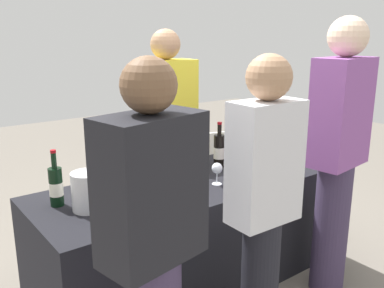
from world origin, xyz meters
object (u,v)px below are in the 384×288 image
object	(u,v)px
guest_2	(338,150)
menu_board	(211,171)
wine_bottle_1	(136,167)
wine_glass_1	(171,178)
wine_glass_4	(239,160)
wine_bottle_2	(172,159)
wine_glass_5	(277,155)
wine_glass_2	(217,169)
ice_bucket	(89,191)
wine_bottle_0	(56,186)
wine_glass_3	(240,168)
wine_glass_0	(135,189)
guest_0	(153,243)
guest_1	(263,203)
wine_bottle_4	(219,151)
server_pouring	(167,132)
wine_bottle_3	(190,157)

from	to	relation	value
guest_2	menu_board	world-z (taller)	guest_2
wine_bottle_1	menu_board	bearing A→B (deg)	30.81
wine_glass_1	wine_glass_4	xyz separation A→B (m)	(0.60, 0.05, -0.01)
wine_bottle_2	menu_board	world-z (taller)	wine_bottle_2
wine_glass_5	wine_bottle_2	bearing A→B (deg)	154.15
wine_bottle_2	guest_2	world-z (taller)	guest_2
wine_glass_1	wine_glass_2	bearing A→B (deg)	-4.31
wine_glass_5	guest_2	bearing A→B (deg)	-87.14
wine_glass_1	ice_bucket	bearing A→B (deg)	168.82
wine_bottle_0	wine_glass_3	world-z (taller)	wine_bottle_0
wine_glass_0	guest_2	size ratio (longest dim) A/B	0.08
wine_bottle_2	wine_glass_5	distance (m)	0.75
wine_bottle_0	guest_2	size ratio (longest dim) A/B	0.18
wine_glass_3	wine_bottle_1	bearing A→B (deg)	148.35
wine_bottle_2	ice_bucket	world-z (taller)	wine_bottle_2
wine_glass_2	guest_0	xyz separation A→B (m)	(-0.87, -0.63, 0.02)
guest_0	guest_1	xyz separation A→B (m)	(0.62, -0.01, 0.02)
guest_0	guest_2	bearing A→B (deg)	-4.02
wine_bottle_2	wine_bottle_1	bearing A→B (deg)	-177.67
wine_bottle_2	ice_bucket	bearing A→B (deg)	-163.83
wine_bottle_2	guest_0	world-z (taller)	guest_0
wine_bottle_0	wine_bottle_4	bearing A→B (deg)	-0.56
wine_glass_3	guest_0	size ratio (longest dim) A/B	0.08
wine_bottle_1	wine_glass_1	bearing A→B (deg)	-74.57
guest_2	wine_bottle_0	bearing A→B (deg)	146.62
wine_glass_5	server_pouring	distance (m)	0.88
wine_glass_0	menu_board	distance (m)	1.78
wine_bottle_3	guest_1	size ratio (longest dim) A/B	0.19
guest_2	wine_glass_3	bearing A→B (deg)	127.21
wine_glass_3	guest_2	distance (m)	0.62
wine_glass_2	wine_glass_3	xyz separation A→B (m)	(0.15, -0.04, -0.01)
wine_bottle_1	guest_2	world-z (taller)	guest_2
wine_glass_4	wine_glass_5	distance (m)	0.30
wine_bottle_0	wine_bottle_3	distance (m)	0.95
wine_bottle_0	wine_glass_1	xyz separation A→B (m)	(0.60, -0.26, -0.01)
guest_1	guest_0	bearing A→B (deg)	-179.25
wine_glass_5	wine_glass_0	bearing A→B (deg)	178.62
wine_glass_5	server_pouring	size ratio (longest dim) A/B	0.08
ice_bucket	guest_1	size ratio (longest dim) A/B	0.13
wine_bottle_3	guest_2	distance (m)	0.97
wine_bottle_0	ice_bucket	bearing A→B (deg)	-53.08
wine_bottle_4	wine_glass_2	bearing A→B (deg)	-132.72
wine_bottle_4	wine_glass_1	xyz separation A→B (m)	(-0.59, -0.24, -0.02)
wine_glass_0	wine_glass_3	xyz separation A→B (m)	(0.74, -0.06, -0.00)
wine_glass_4	menu_board	world-z (taller)	wine_glass_4
wine_glass_1	guest_2	size ratio (longest dim) A/B	0.08
guest_0	wine_glass_4	bearing A→B (deg)	21.68
wine_bottle_3	wine_bottle_2	bearing A→B (deg)	176.09
wine_glass_3	guest_2	bearing A→B (deg)	-46.08
wine_glass_2	server_pouring	distance (m)	0.78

